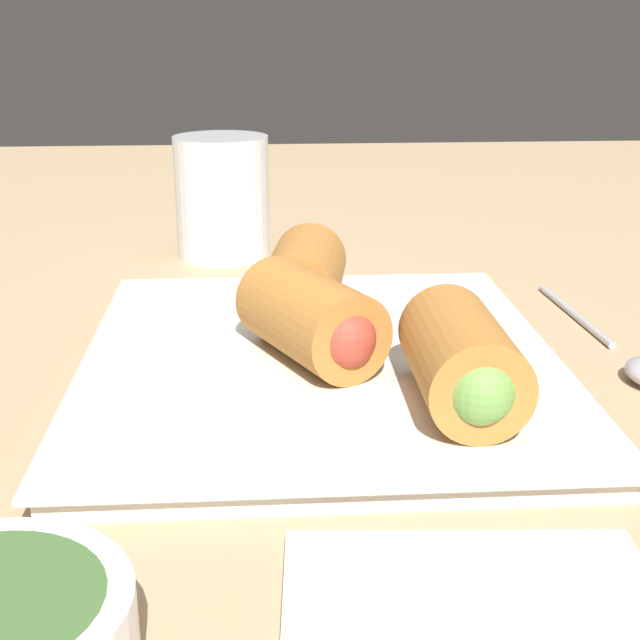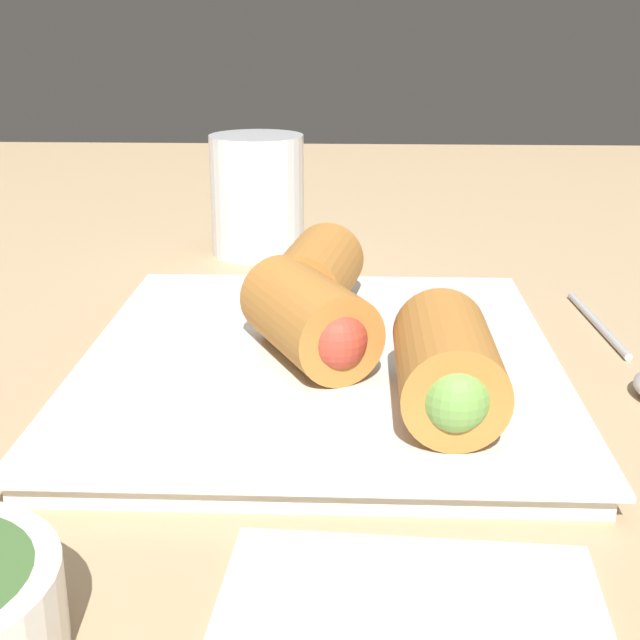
{
  "view_description": "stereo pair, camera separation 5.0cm",
  "coord_description": "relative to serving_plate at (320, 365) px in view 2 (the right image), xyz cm",
  "views": [
    {
      "loc": [
        -49.09,
        1.42,
        21.87
      ],
      "look_at": [
        -2.38,
        -1.72,
        5.45
      ],
      "focal_mm": 50.0,
      "sensor_mm": 36.0,
      "label": 1
    },
    {
      "loc": [
        -49.16,
        -3.59,
        21.87
      ],
      "look_at": [
        -2.38,
        -1.72,
        5.45
      ],
      "focal_mm": 50.0,
      "sensor_mm": 36.0,
      "label": 2
    }
  ],
  "objects": [
    {
      "name": "table_surface",
      "position": [
        2.38,
        1.72,
        -1.76
      ],
      "size": [
        180.0,
        140.0,
        2.0
      ],
      "color": "tan",
      "rests_on": "ground"
    },
    {
      "name": "roll_front_right",
      "position": [
        -7.98,
        -6.35,
        3.17
      ],
      "size": [
        9.68,
        4.87,
        4.86
      ],
      "color": "#B77533",
      "rests_on": "serving_plate"
    },
    {
      "name": "serving_plate",
      "position": [
        0.0,
        0.0,
        0.0
      ],
      "size": [
        30.47,
        26.44,
        1.5
      ],
      "color": "silver",
      "rests_on": "table_surface"
    },
    {
      "name": "drinking_glass",
      "position": [
        27.06,
        6.35,
        4.25
      ],
      "size": [
        7.84,
        7.84,
        10.02
      ],
      "color": "silver",
      "rests_on": "table_surface"
    },
    {
      "name": "roll_back_left",
      "position": [
        6.49,
        0.64,
        3.17
      ],
      "size": [
        9.96,
        6.14,
        4.86
      ],
      "color": "#B77533",
      "rests_on": "serving_plate"
    },
    {
      "name": "roll_front_left",
      "position": [
        -1.36,
        0.38,
        3.17
      ],
      "size": [
        10.07,
        8.28,
        4.86
      ],
      "color": "#B77533",
      "rests_on": "serving_plate"
    }
  ]
}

